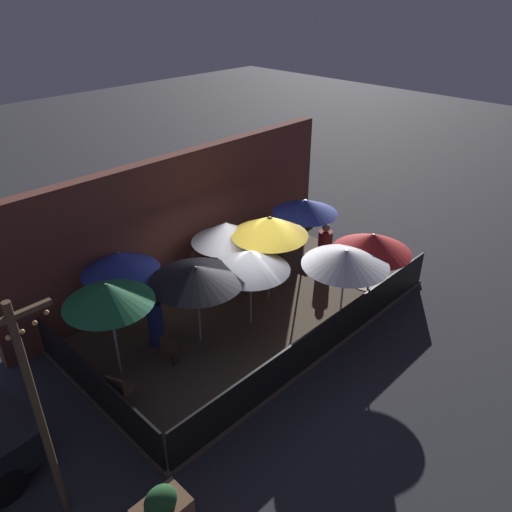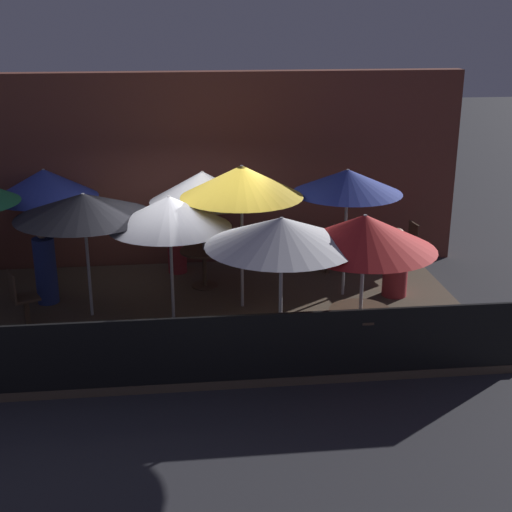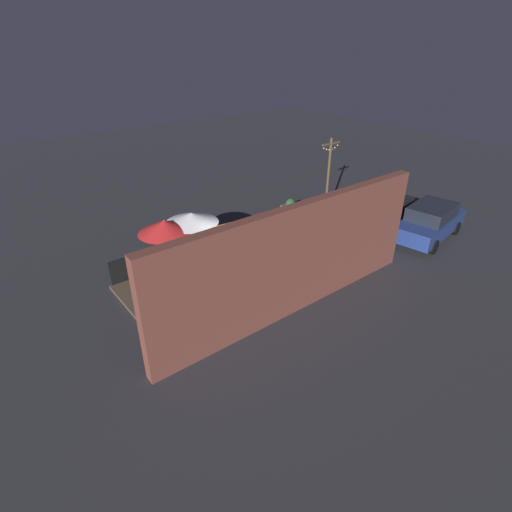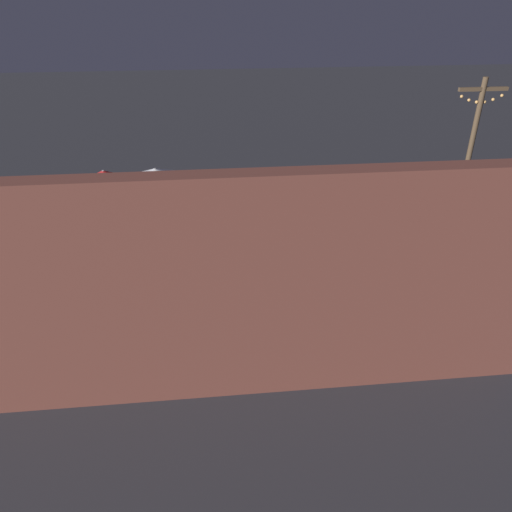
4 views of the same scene
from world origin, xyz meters
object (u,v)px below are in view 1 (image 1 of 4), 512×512
(patio_umbrella_5, at_px, (196,274))
(light_post, at_px, (37,407))
(patio_chair_1, at_px, (172,349))
(dining_table_1, at_px, (367,287))
(patio_umbrella_4, at_px, (120,262))
(patron_1, at_px, (195,272))
(patio_umbrella_7, at_px, (346,257))
(patio_umbrella_8, at_px, (270,226))
(patio_umbrella_1, at_px, (372,243))
(patio_chair_3, at_px, (120,391))
(patio_chair_2, at_px, (275,242))
(patio_chair_0, at_px, (305,227))
(dining_table_0, at_px, (228,274))
(patio_umbrella_0, at_px, (226,232))
(patron_0, at_px, (325,245))
(patio_umbrella_3, at_px, (250,260))
(patio_umbrella_2, at_px, (305,206))
(patio_umbrella_6, at_px, (107,294))
(patron_2, at_px, (155,322))

(patio_umbrella_5, distance_m, light_post, 4.68)
(patio_chair_1, bearing_deg, dining_table_1, -44.21)
(patio_umbrella_4, height_order, patron_1, patio_umbrella_4)
(dining_table_1, relative_size, patio_chair_1, 0.96)
(patio_umbrella_7, height_order, patio_umbrella_8, patio_umbrella_8)
(patio_umbrella_1, height_order, patio_umbrella_4, patio_umbrella_1)
(patio_umbrella_1, xyz_separation_m, patio_chair_3, (-6.51, 1.42, -1.38))
(patio_umbrella_1, bearing_deg, patio_umbrella_7, -179.74)
(patio_umbrella_1, height_order, patio_chair_2, patio_umbrella_1)
(patio_umbrella_8, relative_size, dining_table_1, 2.75)
(patron_1, bearing_deg, patio_umbrella_5, -107.80)
(patio_chair_3, bearing_deg, patio_chair_0, -6.32)
(dining_table_1, bearing_deg, dining_table_0, 123.41)
(patio_umbrella_1, xyz_separation_m, patio_chair_0, (1.85, 3.58, -1.41))
(patio_chair_3, bearing_deg, patio_umbrella_0, 0.00)
(patio_umbrella_8, xyz_separation_m, patron_0, (2.70, 0.18, -1.62))
(patio_umbrella_7, bearing_deg, patio_chair_1, 155.70)
(patio_umbrella_7, bearing_deg, dining_table_0, 106.40)
(patio_umbrella_1, height_order, patio_chair_3, patio_umbrella_1)
(patio_umbrella_3, relative_size, light_post, 0.50)
(patio_umbrella_5, distance_m, patio_chair_0, 6.17)
(patio_umbrella_0, distance_m, patio_umbrella_1, 3.73)
(patio_umbrella_5, relative_size, patron_1, 1.89)
(patio_umbrella_2, height_order, patio_chair_2, patio_umbrella_2)
(patio_umbrella_2, xyz_separation_m, light_post, (-8.66, -2.09, 0.16))
(patio_umbrella_6, bearing_deg, patio_umbrella_7, -26.98)
(dining_table_0, bearing_deg, patio_chair_1, -154.97)
(patron_1, distance_m, light_post, 7.00)
(patio_umbrella_0, bearing_deg, dining_table_0, 0.00)
(patio_umbrella_5, distance_m, patio_chair_3, 2.94)
(patio_umbrella_0, bearing_deg, patio_umbrella_6, -170.03)
(patio_chair_2, relative_size, light_post, 0.22)
(patio_umbrella_4, bearing_deg, patio_umbrella_3, -43.89)
(patio_umbrella_2, distance_m, patron_2, 5.30)
(dining_table_1, distance_m, patron_1, 4.67)
(patio_umbrella_0, height_order, patio_umbrella_7, patio_umbrella_7)
(patio_umbrella_7, xyz_separation_m, patron_1, (-1.40, 3.92, -1.44))
(patio_umbrella_4, bearing_deg, patio_umbrella_1, -38.03)
(patio_umbrella_0, relative_size, patio_chair_0, 2.31)
(patio_umbrella_0, bearing_deg, patio_chair_3, -159.18)
(patio_umbrella_7, bearing_deg, patio_umbrella_6, 153.02)
(patio_umbrella_8, distance_m, patio_chair_3, 5.35)
(patron_1, height_order, patron_2, patron_2)
(patio_umbrella_0, height_order, patio_umbrella_8, patio_umbrella_8)
(patio_chair_0, bearing_deg, patio_umbrella_1, 55.78)
(patio_chair_0, bearing_deg, patron_0, 57.15)
(patio_chair_3, bearing_deg, patio_chair_1, -8.89)
(patio_umbrella_5, xyz_separation_m, patio_umbrella_6, (-1.97, 0.40, 0.22))
(patio_umbrella_5, bearing_deg, patio_umbrella_2, 5.38)
(patio_umbrella_2, bearing_deg, patio_chair_2, 89.05)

